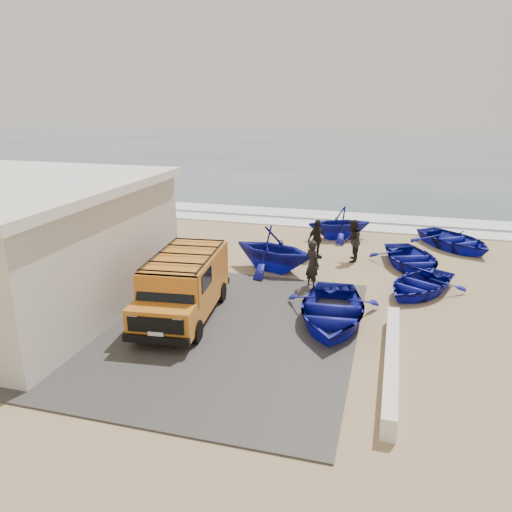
# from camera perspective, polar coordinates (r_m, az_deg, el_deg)

# --- Properties ---
(ground) EXTENTS (160.00, 160.00, 0.00)m
(ground) POSITION_cam_1_polar(r_m,az_deg,el_deg) (17.31, -1.50, -5.74)
(ground) COLOR tan
(slab) EXTENTS (12.00, 10.00, 0.05)m
(slab) POSITION_cam_1_polar(r_m,az_deg,el_deg) (16.29, -10.40, -7.52)
(slab) COLOR #413F3C
(slab) RESTS_ON ground
(ocean) EXTENTS (180.00, 88.00, 0.01)m
(ocean) POSITION_cam_1_polar(r_m,az_deg,el_deg) (71.64, 12.02, 11.92)
(ocean) COLOR #385166
(ocean) RESTS_ON ground
(surf_line) EXTENTS (180.00, 1.60, 0.06)m
(surf_line) POSITION_cam_1_polar(r_m,az_deg,el_deg) (28.40, 5.62, 3.71)
(surf_line) COLOR white
(surf_line) RESTS_ON ground
(surf_wash) EXTENTS (180.00, 2.20, 0.04)m
(surf_wash) POSITION_cam_1_polar(r_m,az_deg,el_deg) (30.80, 6.45, 4.78)
(surf_wash) COLOR white
(surf_wash) RESTS_ON ground
(building) EXTENTS (8.40, 9.40, 4.30)m
(building) POSITION_cam_1_polar(r_m,az_deg,el_deg) (18.56, -26.27, 1.10)
(building) COLOR silver
(building) RESTS_ON ground
(parapet) EXTENTS (0.35, 6.00, 0.55)m
(parapet) POSITION_cam_1_polar(r_m,az_deg,el_deg) (13.85, 15.20, -11.52)
(parapet) COLOR silver
(parapet) RESTS_ON ground
(van) EXTENTS (2.41, 5.10, 2.11)m
(van) POSITION_cam_1_polar(r_m,az_deg,el_deg) (16.26, -8.26, -3.20)
(van) COLOR orange
(van) RESTS_ON ground
(boat_near_left) EXTENTS (3.48, 4.62, 0.91)m
(boat_near_left) POSITION_cam_1_polar(r_m,az_deg,el_deg) (16.05, 8.61, -6.13)
(boat_near_left) COLOR #13189B
(boat_near_left) RESTS_ON ground
(boat_near_right) EXTENTS (3.98, 4.36, 0.74)m
(boat_near_right) POSITION_cam_1_polar(r_m,az_deg,el_deg) (19.17, 18.16, -3.08)
(boat_near_right) COLOR #13189B
(boat_near_right) RESTS_ON ground
(boat_mid_left) EXTENTS (4.35, 4.04, 1.88)m
(boat_mid_left) POSITION_cam_1_polar(r_m,az_deg,el_deg) (20.47, 2.00, 0.84)
(boat_mid_left) COLOR #13189B
(boat_mid_left) RESTS_ON ground
(boat_mid_right) EXTENTS (4.03, 4.71, 0.82)m
(boat_mid_right) POSITION_cam_1_polar(r_m,az_deg,el_deg) (21.88, 17.36, -0.31)
(boat_mid_right) COLOR #13189B
(boat_mid_right) RESTS_ON ground
(boat_far_left) EXTENTS (3.96, 3.73, 1.66)m
(boat_far_left) POSITION_cam_1_polar(r_m,az_deg,el_deg) (25.51, 9.51, 3.77)
(boat_far_left) COLOR #13189B
(boat_far_left) RESTS_ON ground
(boat_far_right) EXTENTS (4.83, 5.02, 0.85)m
(boat_far_right) POSITION_cam_1_polar(r_m,az_deg,el_deg) (25.37, 21.72, 1.70)
(boat_far_right) COLOR #13189B
(boat_far_right) RESTS_ON ground
(fisherman_front) EXTENTS (0.80, 0.78, 1.86)m
(fisherman_front) POSITION_cam_1_polar(r_m,az_deg,el_deg) (18.71, 6.45, -0.95)
(fisherman_front) COLOR black
(fisherman_front) RESTS_ON ground
(fisherman_middle) EXTENTS (0.71, 0.91, 1.85)m
(fisherman_middle) POSITION_cam_1_polar(r_m,az_deg,el_deg) (22.03, 10.96, 1.71)
(fisherman_middle) COLOR black
(fisherman_middle) RESTS_ON ground
(fisherman_back) EXTENTS (0.96, 1.09, 1.77)m
(fisherman_back) POSITION_cam_1_polar(r_m,az_deg,el_deg) (22.20, 6.96, 1.93)
(fisherman_back) COLOR black
(fisherman_back) RESTS_ON ground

